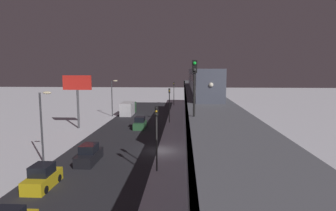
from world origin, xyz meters
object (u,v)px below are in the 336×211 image
(subway_train, at_px, (200,79))
(sedan_green, at_px, (140,124))
(box_truck, at_px, (128,108))
(traffic_light_mid, at_px, (169,100))
(rail_signal, at_px, (194,78))
(traffic_light_far, at_px, (174,90))
(commercial_billboard, at_px, (77,88))
(traffic_light_near, at_px, (157,129))
(sedan_black, at_px, (89,155))
(sedan_yellow, at_px, (43,178))

(subway_train, xyz_separation_m, sedan_green, (9.92, -1.01, -7.56))
(subway_train, distance_m, box_truck, 22.54)
(traffic_light_mid, bearing_deg, box_truck, -43.79)
(rail_signal, xyz_separation_m, traffic_light_far, (3.32, -57.68, -5.10))
(box_truck, xyz_separation_m, commercial_billboard, (5.55, 15.00, 5.48))
(subway_train, height_order, traffic_light_near, subway_train)
(sedan_black, relative_size, commercial_billboard, 0.52)
(traffic_light_near, bearing_deg, rail_signal, 116.38)
(rail_signal, height_order, traffic_light_far, rail_signal)
(rail_signal, bearing_deg, commercial_billboard, -55.05)
(rail_signal, relative_size, sedan_black, 0.87)
(sedan_green, bearing_deg, sedan_yellow, -100.68)
(traffic_light_near, xyz_separation_m, commercial_billboard, (15.05, -19.59, 2.63))
(sedan_green, bearing_deg, traffic_light_near, -76.81)
(sedan_yellow, distance_m, commercial_billboard, 25.36)
(subway_train, xyz_separation_m, traffic_light_far, (5.22, -31.94, -4.16))
(sedan_yellow, xyz_separation_m, traffic_light_far, (-9.30, -55.32, 3.41))
(traffic_light_near, distance_m, commercial_billboard, 24.85)
(traffic_light_near, bearing_deg, subway_train, -105.33)
(subway_train, bearing_deg, traffic_light_mid, -51.05)
(sedan_yellow, bearing_deg, traffic_light_near, -154.93)
(traffic_light_near, bearing_deg, traffic_light_far, -90.00)
(rail_signal, xyz_separation_m, commercial_billboard, (18.38, -26.30, -2.47))
(sedan_yellow, height_order, traffic_light_far, traffic_light_far)
(sedan_green, distance_m, sedan_black, 18.00)
(box_truck, xyz_separation_m, traffic_light_mid, (-9.50, 9.11, 2.85))
(subway_train, distance_m, commercial_billboard, 20.34)
(subway_train, height_order, sedan_yellow, subway_train)
(box_truck, height_order, traffic_light_far, traffic_light_far)
(box_truck, bearing_deg, traffic_light_mid, 136.21)
(rail_signal, xyz_separation_m, traffic_light_mid, (3.32, -32.19, -5.10))
(sedan_black, distance_m, traffic_light_mid, 24.64)
(rail_signal, bearing_deg, traffic_light_near, -63.62)
(subway_train, distance_m, sedan_yellow, 28.54)
(sedan_yellow, height_order, traffic_light_mid, traffic_light_mid)
(subway_train, relative_size, sedan_yellow, 9.15)
(sedan_yellow, xyz_separation_m, box_truck, (0.20, -38.95, 0.56))
(traffic_light_near, bearing_deg, sedan_green, -76.81)
(sedan_yellow, distance_m, box_truck, 38.95)
(subway_train, relative_size, traffic_light_mid, 5.76)
(rail_signal, xyz_separation_m, sedan_yellow, (12.62, -2.35, -8.52))
(rail_signal, relative_size, sedan_green, 1.00)
(rail_signal, relative_size, commercial_billboard, 0.45)
(sedan_yellow, relative_size, traffic_light_near, 0.63)
(subway_train, height_order, sedan_black, subway_train)
(rail_signal, xyz_separation_m, box_truck, (12.82, -41.30, -7.95))
(box_truck, bearing_deg, traffic_light_near, 105.36)
(sedan_green, relative_size, sedan_black, 0.87)
(rail_signal, height_order, commercial_billboard, rail_signal)
(sedan_black, distance_m, commercial_billboard, 19.84)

